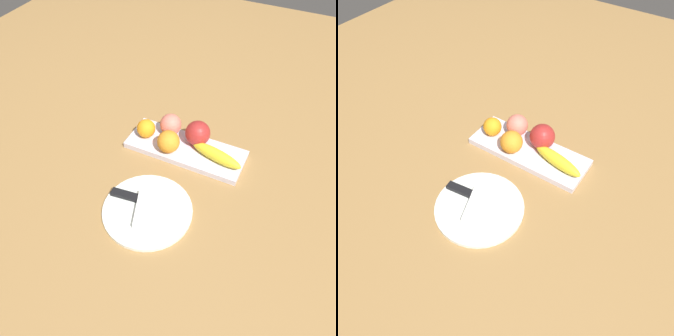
% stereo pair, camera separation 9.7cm
% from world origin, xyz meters
% --- Properties ---
extents(ground_plane, '(2.40, 2.40, 0.00)m').
position_xyz_m(ground_plane, '(0.00, 0.00, 0.00)').
color(ground_plane, olive).
extents(fruit_tray, '(0.37, 0.14, 0.02)m').
position_xyz_m(fruit_tray, '(0.04, -0.02, 0.01)').
color(fruit_tray, silver).
rests_on(fruit_tray, ground_plane).
extents(apple, '(0.08, 0.08, 0.08)m').
position_xyz_m(apple, '(0.07, 0.01, 0.06)').
color(apple, '#A62624').
rests_on(apple, fruit_tray).
extents(banana, '(0.17, 0.08, 0.04)m').
position_xyz_m(banana, '(0.15, -0.03, 0.04)').
color(banana, yellow).
rests_on(banana, fruit_tray).
extents(orange_near_apple, '(0.07, 0.07, 0.07)m').
position_xyz_m(orange_near_apple, '(-0.00, -0.06, 0.05)').
color(orange_near_apple, orange).
rests_on(orange_near_apple, fruit_tray).
extents(orange_near_banana, '(0.06, 0.06, 0.06)m').
position_xyz_m(orange_near_banana, '(-0.09, -0.03, 0.05)').
color(orange_near_banana, orange).
rests_on(orange_near_banana, fruit_tray).
extents(peach, '(0.07, 0.07, 0.07)m').
position_xyz_m(peach, '(-0.03, 0.02, 0.05)').
color(peach, '#E87563').
rests_on(peach, fruit_tray).
extents(dinner_plate, '(0.25, 0.25, 0.01)m').
position_xyz_m(dinner_plate, '(0.04, -0.28, 0.01)').
color(dinner_plate, white).
rests_on(dinner_plate, ground_plane).
extents(folded_napkin, '(0.15, 0.15, 0.02)m').
position_xyz_m(folded_napkin, '(0.07, -0.28, 0.02)').
color(folded_napkin, white).
rests_on(folded_napkin, dinner_plate).
extents(knife, '(0.18, 0.04, 0.01)m').
position_xyz_m(knife, '(-0.01, -0.27, 0.02)').
color(knife, silver).
rests_on(knife, dinner_plate).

